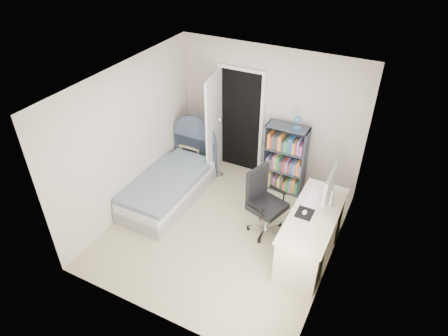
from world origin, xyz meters
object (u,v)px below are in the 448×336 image
at_px(office_chair, 263,199).
at_px(desk, 312,232).
at_px(nightstand, 194,148).
at_px(floor_lamp, 219,153).
at_px(bookcase, 285,161).
at_px(bed, 171,184).

bearing_deg(office_chair, desk, -10.95).
xyz_separation_m(nightstand, office_chair, (1.88, -1.08, 0.20)).
bearing_deg(nightstand, floor_lamp, -7.89).
relative_size(bookcase, office_chair, 1.35).
relative_size(floor_lamp, bookcase, 0.83).
distance_m(bed, desk, 2.62).
relative_size(bed, floor_lamp, 1.54).
bearing_deg(nightstand, office_chair, -29.88).
bearing_deg(nightstand, desk, -24.53).
xyz_separation_m(bed, desk, (2.61, -0.20, 0.16)).
bearing_deg(bookcase, office_chair, -86.84).
xyz_separation_m(desk, office_chair, (-0.85, 0.16, 0.19)).
xyz_separation_m(bed, nightstand, (-0.13, 1.05, 0.15)).
height_order(bed, floor_lamp, floor_lamp).
bearing_deg(floor_lamp, bed, -115.78).
distance_m(bed, office_chair, 1.79).
relative_size(bookcase, desk, 0.95).
bearing_deg(floor_lamp, nightstand, 172.11).
bearing_deg(floor_lamp, office_chair, -37.73).
height_order(desk, office_chair, desk).
bearing_deg(office_chair, bookcase, 93.16).
relative_size(nightstand, floor_lamp, 0.50).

